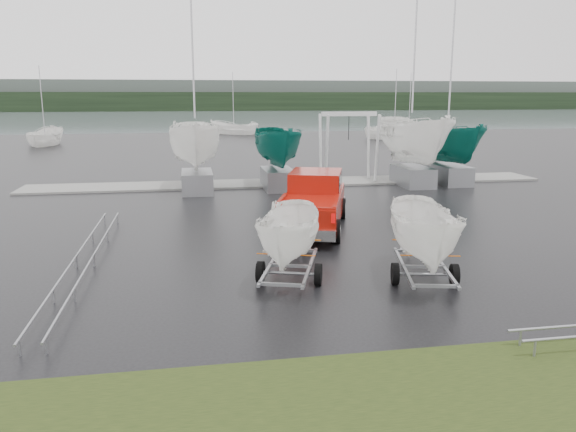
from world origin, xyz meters
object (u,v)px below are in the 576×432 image
at_px(pickup_truck, 314,199).
at_px(trailer_parked, 428,184).
at_px(trailer_hitched, 290,190).
at_px(boat_hoist, 349,137).

distance_m(pickup_truck, trailer_parked, 7.42).
distance_m(pickup_truck, trailer_hitched, 6.84).
relative_size(trailer_hitched, trailer_parked, 0.93).
relative_size(trailer_hitched, boat_hoist, 1.15).
height_order(pickup_truck, boat_hoist, boat_hoist).
relative_size(pickup_truck, trailer_parked, 1.31).
bearing_deg(boat_hoist, trailer_hitched, -110.83).
relative_size(trailer_parked, boat_hoist, 1.23).
height_order(pickup_truck, trailer_hitched, trailer_hitched).
distance_m(trailer_parked, boat_hoist, 18.36).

